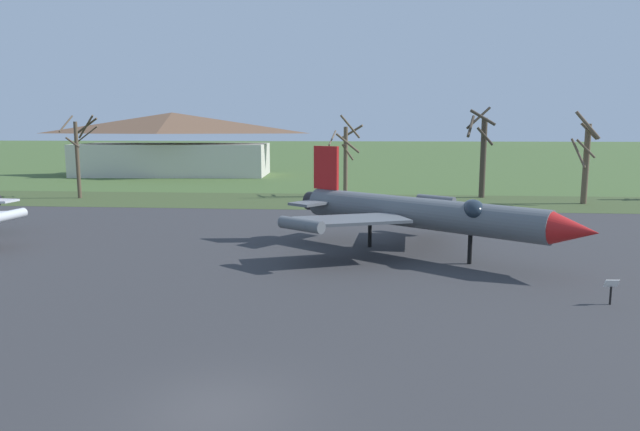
% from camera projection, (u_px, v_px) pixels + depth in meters
% --- Properties ---
extents(ground_plane, '(600.00, 600.00, 0.00)m').
position_uv_depth(ground_plane, '(216.00, 413.00, 14.11)').
color(ground_plane, '#425B2D').
extents(asphalt_apron, '(100.30, 44.03, 0.05)m').
position_uv_depth(asphalt_apron, '(290.00, 276.00, 27.11)').
color(asphalt_apron, '#333335').
rests_on(asphalt_apron, ground).
extents(grass_verge_strip, '(160.30, 12.00, 0.06)m').
position_uv_depth(grass_verge_strip, '(331.00, 201.00, 54.69)').
color(grass_verge_strip, '#3B4A27').
rests_on(grass_verge_strip, ground).
extents(jet_fighter_rear_center, '(15.40, 13.95, 5.88)m').
position_uv_depth(jet_fighter_rear_center, '(420.00, 212.00, 31.02)').
color(jet_fighter_rear_center, '#565B60').
rests_on(jet_fighter_rear_center, ground).
extents(info_placard_rear_center, '(0.57, 0.25, 1.08)m').
position_uv_depth(info_placard_rear_center, '(611.00, 289.00, 22.53)').
color(info_placard_rear_center, black).
rests_on(info_placard_rear_center, ground).
extents(bare_tree_far_left, '(3.13, 2.84, 8.29)m').
position_uv_depth(bare_tree_far_left, '(79.00, 151.00, 56.70)').
color(bare_tree_far_left, brown).
rests_on(bare_tree_far_left, ground).
extents(bare_tree_left_of_center, '(3.48, 3.31, 8.29)m').
position_uv_depth(bare_tree_left_of_center, '(346.00, 154.00, 57.87)').
color(bare_tree_left_of_center, brown).
rests_on(bare_tree_left_of_center, ground).
extents(bare_tree_center, '(2.73, 3.50, 9.13)m').
position_uv_depth(bare_tree_center, '(482.00, 150.00, 56.92)').
color(bare_tree_center, '#42382D').
rests_on(bare_tree_center, ground).
extents(bare_tree_right_of_center, '(2.16, 2.14, 8.53)m').
position_uv_depth(bare_tree_right_of_center, '(586.00, 158.00, 52.08)').
color(bare_tree_right_of_center, brown).
rests_on(bare_tree_right_of_center, ground).
extents(visitor_building, '(29.69, 13.32, 9.27)m').
position_uv_depth(visitor_building, '(173.00, 144.00, 84.99)').
color(visitor_building, beige).
rests_on(visitor_building, ground).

